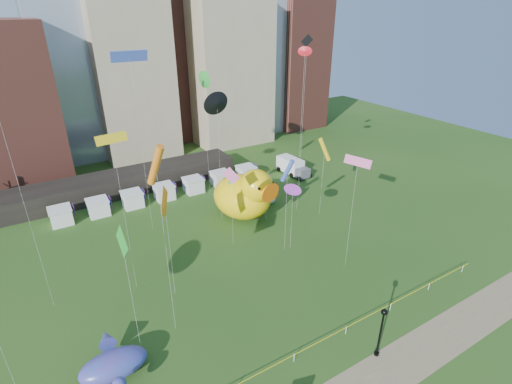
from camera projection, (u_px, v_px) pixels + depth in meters
ground at (294, 361)px, 33.23m from camera, size 160.00×160.00×0.00m
skyline at (115, 43)px, 71.95m from camera, size 101.00×23.00×68.00m
pavilion at (122, 183)px, 62.99m from camera, size 38.00×6.00×3.20m
vendor_tents at (164, 192)px, 60.93m from camera, size 33.24×2.80×2.40m
caution_tape at (294, 356)px, 32.94m from camera, size 50.00×0.06×0.90m
big_duck at (245, 194)px, 54.43m from camera, size 9.69×11.26×7.97m
small_duck at (267, 196)px, 59.33m from camera, size 3.35×4.01×2.88m
seahorse_green at (232, 191)px, 53.65m from camera, size 1.59×1.84×6.06m
seahorse_purple at (267, 195)px, 53.57m from camera, size 1.38×1.62×5.42m
whale_inflatable at (113, 363)px, 31.75m from camera, size 5.60×7.13×2.44m
lamppost at (381, 327)px, 32.46m from camera, size 0.55×0.55×5.32m
box_truck at (292, 166)px, 69.84m from camera, size 3.20×6.94×2.86m
kite_1 at (231, 177)px, 45.31m from camera, size 1.51×1.62×10.80m
kite_2 at (217, 103)px, 48.46m from camera, size 2.82×1.31×18.08m
kite_3 at (122, 243)px, 28.97m from camera, size 0.21×3.20×13.28m
kite_4 at (112, 140)px, 34.78m from camera, size 2.91×0.89×17.34m
kite_5 at (287, 171)px, 44.11m from camera, size 1.04×1.85×12.17m
kite_6 at (165, 203)px, 36.44m from camera, size 1.72×2.91×12.64m
kite_8 at (305, 54)px, 48.42m from camera, size 1.03×0.88×23.17m
kite_9 at (358, 162)px, 40.03m from camera, size 1.33×3.02×13.57m
kite_10 at (306, 52)px, 51.94m from camera, size 1.60×0.63×24.38m
kite_11 at (203, 80)px, 54.69m from camera, size 0.39×2.46×19.50m
kite_12 at (325, 150)px, 52.50m from camera, size 2.06×1.21×11.71m
kite_13 at (129, 57)px, 43.02m from camera, size 4.11×0.56×23.27m
kite_14 at (156, 165)px, 29.36m from camera, size 1.47×2.16×18.53m
kite_15 at (293, 190)px, 45.46m from camera, size 0.97×1.33×8.90m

